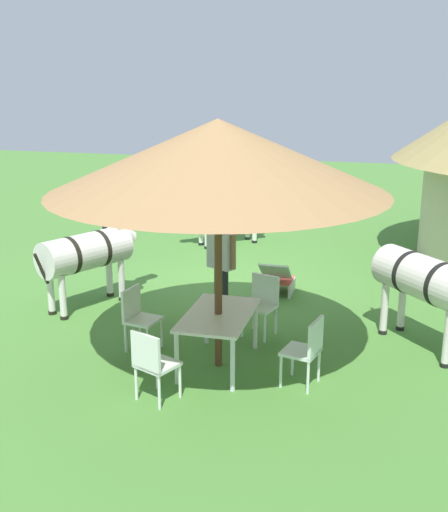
{
  "coord_description": "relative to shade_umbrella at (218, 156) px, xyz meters",
  "views": [
    {
      "loc": [
        10.33,
        2.7,
        3.8
      ],
      "look_at": [
        0.96,
        0.21,
        1.0
      ],
      "focal_mm": 44.96,
      "sensor_mm": 36.0,
      "label": 1
    }
  ],
  "objects": [
    {
      "name": "shade_umbrella",
      "position": [
        0.0,
        0.0,
        0.0
      ],
      "size": [
        4.26,
        4.26,
        3.26
      ],
      "color": "brown",
      "rests_on": "ground_plane"
    },
    {
      "name": "zebra_by_umbrella",
      "position": [
        -6.08,
        -1.5,
        -1.88
      ],
      "size": [
        1.62,
        1.84,
        1.45
      ],
      "rotation": [
        0.0,
        0.0,
        3.84
      ],
      "color": "silver",
      "rests_on": "ground_plane"
    },
    {
      "name": "ground_plane",
      "position": [
        -2.74,
        -0.61,
        -2.8
      ],
      "size": [
        36.0,
        36.0,
        0.0
      ],
      "primitive_type": "plane",
      "color": "#4A8136"
    },
    {
      "name": "patio_dining_table",
      "position": [
        -0.0,
        -0.0,
        -2.14
      ],
      "size": [
        1.44,
        0.84,
        0.74
      ],
      "rotation": [
        0.0,
        0.0,
        -0.0
      ],
      "color": "silver",
      "rests_on": "ground_plane"
    },
    {
      "name": "patio_chair_east_end",
      "position": [
        -1.2,
        0.34,
        -2.28
      ],
      "size": [
        0.52,
        0.54,
        0.9
      ],
      "rotation": [
        0.0,
        0.0,
        -1.85
      ],
      "color": "white",
      "rests_on": "ground_plane"
    },
    {
      "name": "standing_watcher",
      "position": [
        -4.76,
        -3.77,
        -1.77
      ],
      "size": [
        0.5,
        0.45,
        1.71
      ],
      "rotation": [
        0.0,
        0.0,
        -0.65
      ],
      "color": "black",
      "rests_on": "ground_plane"
    },
    {
      "name": "patio_chair_near_hut",
      "position": [
        -0.22,
        -1.23,
        -2.28
      ],
      "size": [
        0.51,
        0.49,
        0.9
      ],
      "rotation": [
        0.0,
        0.0,
        -0.17
      ],
      "color": "silver",
      "rests_on": "ground_plane"
    },
    {
      "name": "patio_chair_near_lawn",
      "position": [
        0.29,
        1.22,
        -2.28
      ],
      "size": [
        0.53,
        0.51,
        0.9
      ],
      "rotation": [
        0.0,
        0.0,
        -3.38
      ],
      "color": "silver",
      "rests_on": "ground_plane"
    },
    {
      "name": "striped_lounge_chair",
      "position": [
        -3.06,
        0.24,
        -2.54
      ],
      "size": [
        0.8,
        0.56,
        0.65
      ],
      "rotation": [
        0.0,
        0.0,
        1.57
      ],
      "color": "#D74F3E",
      "rests_on": "ground_plane"
    },
    {
      "name": "zebra_nearest_camera",
      "position": [
        -1.26,
        2.69,
        -1.8
      ],
      "size": [
        1.88,
        1.71,
        1.55
      ],
      "rotation": [
        0.0,
        0.0,
        5.43
      ],
      "color": "silver",
      "rests_on": "ground_plane"
    },
    {
      "name": "zebra_toward_hut",
      "position": [
        -1.62,
        -2.67,
        -1.86
      ],
      "size": [
        2.04,
        1.28,
        1.48
      ],
      "rotation": [
        0.0,
        0.0,
        1.1
      ],
      "color": "silver",
      "rests_on": "ground_plane"
    },
    {
      "name": "patio_chair_west_end",
      "position": [
        1.15,
        -0.49,
        -2.28
      ],
      "size": [
        0.56,
        0.57,
        0.9
      ],
      "rotation": [
        0.0,
        0.0,
        1.17
      ],
      "color": "silver",
      "rests_on": "ground_plane"
    },
    {
      "name": "guest_beside_umbrella",
      "position": [
        -1.73,
        -0.43,
        -1.81
      ],
      "size": [
        0.39,
        0.53,
        1.64
      ],
      "rotation": [
        0.0,
        0.0,
        4.23
      ],
      "color": "#222529",
      "rests_on": "ground_plane"
    }
  ]
}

